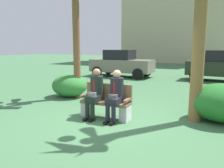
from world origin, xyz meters
name	(u,v)px	position (x,y,z in m)	size (l,w,h in m)	color
ground_plane	(108,121)	(0.00, 0.00, 0.00)	(80.00, 80.00, 0.00)	#406E45
park_bench	(106,103)	(-0.19, 0.31, 0.39)	(1.33, 0.44, 0.90)	brown
seated_man_left	(95,91)	(-0.46, 0.19, 0.72)	(0.34, 0.72, 1.30)	#1E2823
seated_man_right	(115,93)	(0.13, 0.19, 0.72)	(0.34, 0.72, 1.29)	#23232D
shrub_near_bench	(70,86)	(-2.58, 1.98, 0.42)	(1.35, 1.24, 0.84)	#317933
shrub_mid_lawn	(222,102)	(2.59, 1.27, 0.48)	(1.54, 1.41, 0.96)	#246D27
shrub_far_lawn	(216,95)	(2.45, 2.81, 0.35)	(1.12, 1.03, 0.70)	#335F2F
parked_car_near	(121,63)	(-3.07, 8.15, 0.84)	(3.95, 1.81, 1.68)	slate
parked_car_far	(224,66)	(2.76, 8.70, 0.84)	(3.99, 1.92, 1.68)	#232D1E
building_backdrop	(181,3)	(-2.04, 24.24, 7.07)	(13.71, 6.52, 14.08)	#BBAF8C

